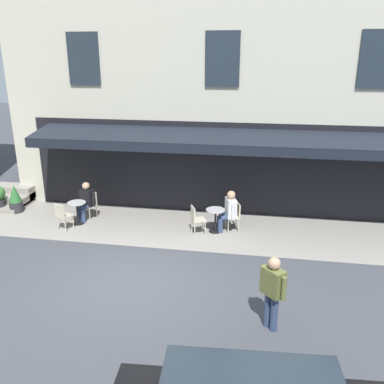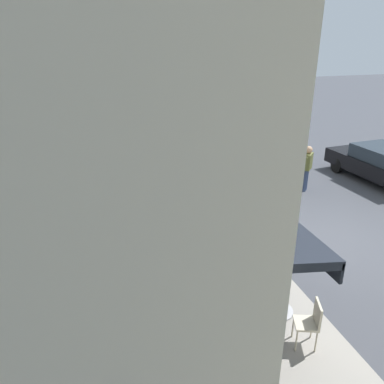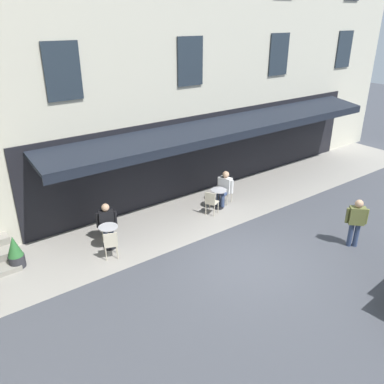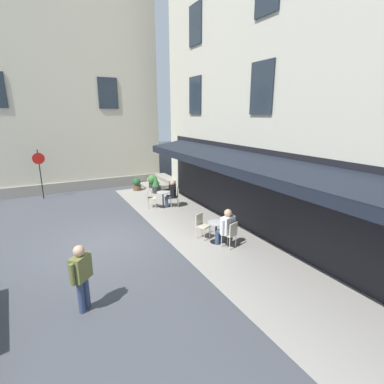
% 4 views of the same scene
% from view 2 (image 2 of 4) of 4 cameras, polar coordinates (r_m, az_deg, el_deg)
% --- Properties ---
extents(ground_plane, '(70.00, 70.00, 0.00)m').
position_cam_2_polar(ground_plane, '(11.06, 19.42, -6.96)').
color(ground_plane, '#42444C').
extents(sidewalk_cafe_terrace, '(20.50, 3.20, 0.01)m').
position_cam_2_polar(sidewalk_cafe_terrace, '(12.35, -2.49, -2.36)').
color(sidewalk_cafe_terrace, gray).
rests_on(sidewalk_cafe_terrace, ground_plane).
extents(cafe_table_near_entrance, '(0.60, 0.60, 0.75)m').
position_cam_2_polar(cafe_table_near_entrance, '(10.85, 0.22, -3.21)').
color(cafe_table_near_entrance, black).
rests_on(cafe_table_near_entrance, ground_plane).
extents(cafe_chair_cream_under_awning, '(0.53, 0.53, 0.91)m').
position_cam_2_polar(cafe_chair_cream_under_awning, '(10.41, 2.54, -4.07)').
color(cafe_chair_cream_under_awning, beige).
rests_on(cafe_chair_cream_under_awning, ground_plane).
extents(cafe_chair_cream_by_window, '(0.51, 0.51, 0.91)m').
position_cam_2_polar(cafe_chair_cream_by_window, '(11.30, -1.64, -1.80)').
color(cafe_chair_cream_by_window, beige).
rests_on(cafe_chair_cream_by_window, ground_plane).
extents(cafe_table_mid_terrace, '(0.60, 0.60, 0.75)m').
position_cam_2_polar(cafe_table_mid_terrace, '(7.35, 12.07, -18.14)').
color(cafe_table_mid_terrace, black).
rests_on(cafe_table_mid_terrace, ground_plane).
extents(cafe_chair_cream_near_door, '(0.51, 0.51, 0.91)m').
position_cam_2_polar(cafe_chair_cream_near_door, '(7.44, 17.16, -17.62)').
color(cafe_chair_cream_near_door, beige).
rests_on(cafe_chair_cream_near_door, ground_plane).
extents(cafe_chair_cream_kerbside, '(0.51, 0.51, 0.91)m').
position_cam_2_polar(cafe_chair_cream_kerbside, '(7.24, 6.91, -17.87)').
color(cafe_chair_cream_kerbside, beige).
rests_on(cafe_chair_cream_kerbside, ground_plane).
extents(seated_patron_in_white, '(0.64, 0.66, 1.34)m').
position_cam_2_polar(seated_patron_in_white, '(11.06, -1.02, -1.41)').
color(seated_patron_in_white, navy).
rests_on(seated_patron_in_white, ground_plane).
extents(seated_companion_in_black, '(0.63, 0.62, 1.30)m').
position_cam_2_polar(seated_companion_in_black, '(7.16, 8.76, -16.95)').
color(seated_companion_in_black, navy).
rests_on(seated_companion_in_black, ground_plane).
extents(walking_pedestrian_in_olive, '(0.52, 0.52, 1.61)m').
position_cam_2_polar(walking_pedestrian_in_olive, '(13.96, 16.62, 3.84)').
color(walking_pedestrian_in_olive, navy).
rests_on(walking_pedestrian_in_olive, ground_plane).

